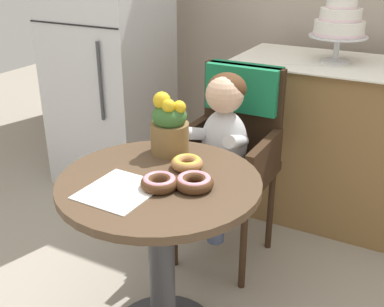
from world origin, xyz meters
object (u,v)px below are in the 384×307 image
at_px(tiered_cake_stand, 340,23).
at_px(donut_side, 194,182).
at_px(wicker_chair, 235,134).
at_px(flower_vase, 169,125).
at_px(donut_front, 159,182).
at_px(donut_mid, 187,163).
at_px(cafe_table, 161,230).
at_px(seated_child, 221,137).
at_px(refrigerator, 108,53).

bearing_deg(tiered_cake_stand, donut_side, -96.64).
distance_m(wicker_chair, flower_vase, 0.53).
bearing_deg(flower_vase, donut_front, -65.86).
bearing_deg(donut_mid, tiered_cake_stand, 78.12).
relative_size(donut_mid, tiered_cake_stand, 0.36).
bearing_deg(cafe_table, seated_child, 91.90).
distance_m(donut_mid, tiered_cake_stand, 1.25).
xyz_separation_m(donut_front, refrigerator, (-1.09, 1.16, 0.11)).
bearing_deg(cafe_table, tiered_cake_stand, 77.41).
height_order(donut_side, refrigerator, refrigerator).
distance_m(donut_side, flower_vase, 0.33).
relative_size(wicker_chair, donut_front, 7.42).
relative_size(donut_mid, refrigerator, 0.07).
xyz_separation_m(cafe_table, wicker_chair, (-0.02, 0.71, 0.13)).
height_order(wicker_chair, donut_front, wicker_chair).
distance_m(donut_front, flower_vase, 0.32).
height_order(donut_mid, tiered_cake_stand, tiered_cake_stand).
height_order(donut_front, donut_mid, donut_front).
bearing_deg(flower_vase, seated_child, 78.15).
bearing_deg(donut_mid, refrigerator, 138.25).
bearing_deg(donut_side, donut_mid, 126.90).
xyz_separation_m(donut_front, flower_vase, (-0.12, 0.28, 0.09)).
relative_size(wicker_chair, refrigerator, 0.56).
xyz_separation_m(cafe_table, donut_side, (0.14, -0.00, 0.24)).
height_order(seated_child, donut_side, seated_child).
relative_size(donut_front, flower_vase, 0.52).
relative_size(cafe_table, refrigerator, 0.42).
distance_m(wicker_chair, donut_front, 0.77).
height_order(cafe_table, refrigerator, refrigerator).
xyz_separation_m(seated_child, refrigerator, (-1.03, 0.55, 0.17)).
bearing_deg(donut_mid, donut_side, -53.10).
distance_m(seated_child, donut_side, 0.58).
relative_size(cafe_table, tiered_cake_stand, 2.22).
xyz_separation_m(flower_vase, tiered_cake_stand, (0.38, 1.08, 0.26)).
bearing_deg(cafe_table, wicker_chair, 91.48).
distance_m(seated_child, refrigerator, 1.18).
bearing_deg(donut_front, flower_vase, 114.14).
height_order(donut_front, tiered_cake_stand, tiered_cake_stand).
height_order(cafe_table, donut_side, donut_side).
relative_size(seated_child, donut_front, 5.65).
relative_size(donut_front, refrigerator, 0.08).
xyz_separation_m(wicker_chair, donut_mid, (0.06, -0.58, 0.10)).
bearing_deg(cafe_table, refrigerator, 133.67).
height_order(cafe_table, wicker_chair, wicker_chair).
xyz_separation_m(wicker_chair, tiered_cake_stand, (0.31, 0.59, 0.46)).
bearing_deg(wicker_chair, cafe_table, -83.55).
bearing_deg(refrigerator, tiered_cake_stand, 8.49).
xyz_separation_m(seated_child, flower_vase, (-0.07, -0.33, 0.16)).
bearing_deg(donut_side, flower_vase, 135.21).
relative_size(seated_child, donut_side, 5.46).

